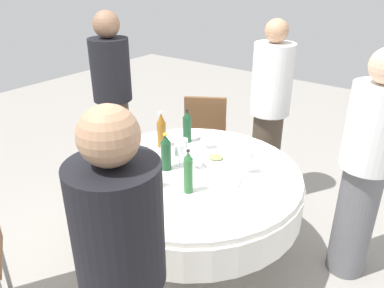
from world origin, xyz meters
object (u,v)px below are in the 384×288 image
(wine_glass_north, at_px, (183,144))
(wine_glass_rear, at_px, (249,158))
(bottle_green_far, at_px, (188,173))
(chair_front, at_px, (206,128))
(bottle_dark_green_outer, at_px, (166,153))
(wine_glass_mid, at_px, (179,151))
(bottle_amber_rear, at_px, (147,170))
(bottle_amber_west, at_px, (161,131))
(bottle_dark_green_mid, at_px, (187,127))
(wine_glass_front, at_px, (195,156))
(plate_east, at_px, (214,137))
(dining_table, at_px, (192,189))
(person_rear, at_px, (114,103))
(person_west, at_px, (366,167))
(person_outer, at_px, (124,288))
(person_far, at_px, (269,111))
(wine_glass_inner, at_px, (206,136))
(plate_north, at_px, (127,157))
(plate_left, at_px, (216,159))

(wine_glass_north, bearing_deg, wine_glass_rear, -169.80)
(bottle_green_far, xyz_separation_m, chair_front, (0.79, -1.31, -0.36))
(bottle_dark_green_outer, height_order, chair_front, bottle_dark_green_outer)
(wine_glass_mid, bearing_deg, bottle_amber_rear, 95.30)
(bottle_amber_west, relative_size, bottle_dark_green_mid, 1.05)
(bottle_amber_west, bearing_deg, wine_glass_front, 162.66)
(bottle_dark_green_mid, bearing_deg, plate_east, -126.92)
(dining_table, height_order, chair_front, chair_front)
(bottle_dark_green_mid, bearing_deg, wine_glass_mid, 120.03)
(wine_glass_north, bearing_deg, person_rear, -14.00)
(bottle_green_far, xyz_separation_m, bottle_dark_green_mid, (0.45, -0.57, -0.01))
(bottle_dark_green_mid, bearing_deg, bottle_green_far, 128.32)
(bottle_dark_green_outer, relative_size, wine_glass_north, 1.78)
(dining_table, distance_m, wine_glass_north, 0.33)
(wine_glass_north, bearing_deg, person_west, -157.82)
(person_west, distance_m, person_outer, 1.71)
(wine_glass_rear, distance_m, person_far, 0.93)
(bottle_dark_green_mid, relative_size, person_far, 0.17)
(plate_east, bearing_deg, wine_glass_front, 109.23)
(plate_east, bearing_deg, chair_front, -49.51)
(person_outer, distance_m, chair_front, 2.46)
(chair_front, bearing_deg, person_far, -31.61)
(bottle_green_far, height_order, person_far, person_far)
(dining_table, relative_size, person_rear, 0.90)
(person_rear, bearing_deg, wine_glass_front, -88.18)
(bottle_green_far, xyz_separation_m, wine_glass_front, (0.14, -0.26, -0.04))
(bottle_dark_green_outer, distance_m, wine_glass_inner, 0.43)
(plate_north, distance_m, person_far, 1.32)
(bottle_dark_green_outer, xyz_separation_m, bottle_amber_rear, (-0.07, 0.26, 0.01))
(bottle_dark_green_outer, xyz_separation_m, plate_left, (-0.20, -0.31, -0.11))
(dining_table, xyz_separation_m, plate_left, (-0.04, -0.23, 0.16))
(wine_glass_rear, bearing_deg, bottle_dark_green_outer, 31.26)
(bottle_amber_west, bearing_deg, person_rear, -14.73)
(bottle_amber_rear, height_order, person_rear, person_rear)
(bottle_amber_rear, bearing_deg, person_outer, 127.49)
(chair_front, bearing_deg, plate_left, -82.21)
(wine_glass_rear, xyz_separation_m, person_rear, (1.47, -0.16, 0.03))
(plate_east, height_order, person_outer, person_outer)
(person_far, bearing_deg, wine_glass_north, -99.84)
(plate_east, bearing_deg, wine_glass_north, 91.72)
(bottle_dark_green_outer, height_order, wine_glass_inner, bottle_dark_green_outer)
(dining_table, distance_m, bottle_dark_green_mid, 0.55)
(wine_glass_inner, distance_m, person_outer, 1.53)
(dining_table, distance_m, wine_glass_rear, 0.45)
(plate_east, bearing_deg, plate_north, 65.54)
(bottle_amber_west, xyz_separation_m, person_west, (-1.38, -0.41, -0.03))
(wine_glass_north, relative_size, chair_front, 0.17)
(person_west, bearing_deg, bottle_dark_green_outer, -90.50)
(bottle_amber_rear, bearing_deg, bottle_amber_west, -57.25)
(wine_glass_rear, xyz_separation_m, person_outer, (-0.15, 1.27, -0.00))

